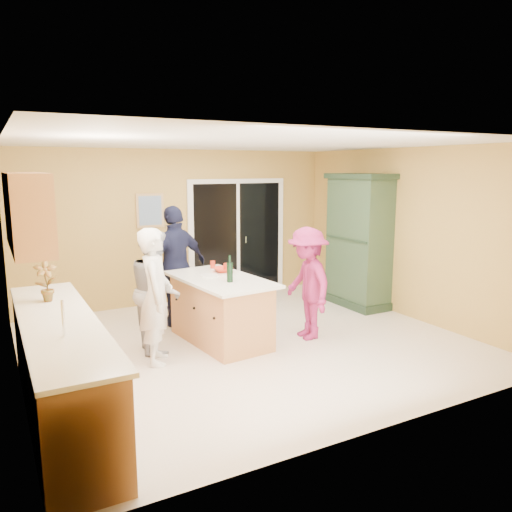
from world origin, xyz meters
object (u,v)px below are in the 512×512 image
woman_white (156,296)px  woman_grey (155,290)px  green_hutch (359,242)px  kitchen_island (220,312)px  woman_navy (176,266)px  woman_magenta (307,283)px

woman_white → woman_grey: 0.47m
woman_white → green_hutch: bearing=-57.1°
kitchen_island → green_hutch: (2.79, 0.55, 0.66)m
kitchen_island → woman_white: (-0.96, -0.30, 0.40)m
woman_navy → woman_magenta: (1.35, -1.43, -0.12)m
green_hutch → woman_navy: size_ratio=1.25×
green_hutch → woman_magenta: 1.97m
woman_white → woman_grey: bearing=4.2°
woman_grey → woman_magenta: bearing=-98.8°
woman_navy → woman_magenta: size_ratio=1.16×
kitchen_island → green_hutch: 2.92m
woman_white → woman_navy: woman_navy is taller
green_hutch → woman_magenta: (-1.69, -0.97, -0.31)m
kitchen_island → woman_navy: (-0.25, 1.01, 0.47)m
woman_navy → woman_magenta: bearing=116.2°
kitchen_island → woman_navy: woman_navy is taller
woman_white → woman_magenta: bearing=-73.2°
woman_white → kitchen_island: bearing=-52.7°
woman_white → woman_grey: size_ratio=1.04×
kitchen_island → woman_grey: woman_grey is taller
kitchen_island → woman_magenta: woman_magenta is taller
woman_navy → woman_white: bearing=44.2°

